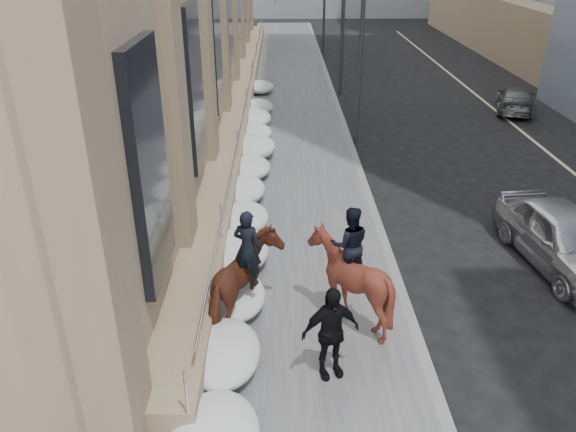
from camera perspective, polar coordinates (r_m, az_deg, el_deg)
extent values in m
plane|color=black|center=(11.67, 0.84, -15.39)|extent=(140.00, 140.00, 0.00)
cube|color=#47484A|center=(20.22, 0.08, 4.02)|extent=(5.00, 80.00, 0.12)
cube|color=slate|center=(20.42, 7.47, 4.02)|extent=(0.24, 80.00, 0.12)
cube|color=#837254|center=(29.67, -4.66, 12.08)|extent=(1.10, 44.00, 0.90)
cylinder|color=silver|center=(29.43, -3.82, 13.80)|extent=(0.06, 42.00, 0.06)
cube|color=black|center=(22.14, -7.33, 16.44)|extent=(0.20, 2.20, 4.50)
cylinder|color=#2D2D30|center=(23.22, 7.44, 16.89)|extent=(0.18, 0.18, 8.00)
cylinder|color=#2D2D30|center=(31.23, 5.53, 17.55)|extent=(0.20, 0.20, 6.00)
ellipsoid|color=silver|center=(11.42, -6.65, -13.64)|extent=(1.50, 2.10, 0.68)
ellipsoid|color=silver|center=(14.68, -5.05, -3.48)|extent=(1.60, 2.20, 0.72)
ellipsoid|color=silver|center=(18.27, -4.54, 2.69)|extent=(1.40, 2.00, 0.64)
ellipsoid|color=silver|center=(21.95, -3.55, 7.05)|extent=(1.70, 2.30, 0.76)
ellipsoid|color=silver|center=(25.78, -3.39, 9.90)|extent=(1.50, 2.10, 0.66)
imported|color=#502718|center=(12.21, -4.44, -6.85)|extent=(1.81, 2.52, 1.94)
imported|color=black|center=(11.92, -4.53, -3.23)|extent=(0.74, 0.61, 1.72)
imported|color=#4E2016|center=(12.23, 6.19, -6.48)|extent=(1.74, 1.94, 2.08)
imported|color=black|center=(11.95, 6.29, -2.89)|extent=(0.86, 0.68, 1.72)
imported|color=black|center=(10.83, 4.33, -11.71)|extent=(1.24, 0.80, 1.97)
imported|color=#B1B3B9|center=(16.20, 26.18, -2.00)|extent=(2.43, 4.90, 1.60)
imported|color=#53565A|center=(30.48, 22.12, 10.94)|extent=(3.01, 4.48, 1.20)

